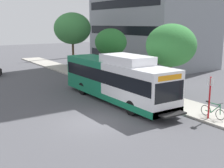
% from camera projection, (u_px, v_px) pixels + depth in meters
% --- Properties ---
extents(ground_plane, '(120.00, 120.00, 0.00)m').
position_uv_depth(ground_plane, '(46.00, 95.00, 23.80)').
color(ground_plane, '#4C4C51').
extents(sidewalk_curb, '(3.00, 56.00, 0.14)m').
position_uv_depth(sidewalk_curb, '(128.00, 89.00, 25.92)').
color(sidewalk_curb, '#A8A399').
rests_on(sidewalk_curb, ground).
extents(transit_bus, '(2.58, 12.25, 3.65)m').
position_uv_depth(transit_bus, '(116.00, 79.00, 21.77)').
color(transit_bus, white).
rests_on(transit_bus, ground).
extents(bus_stop_sign_pole, '(0.10, 0.36, 2.60)m').
position_uv_depth(bus_stop_sign_pole, '(210.00, 94.00, 17.30)').
color(bus_stop_sign_pole, red).
rests_on(bus_stop_sign_pole, sidewalk_curb).
extents(bicycle_parked, '(0.52, 1.76, 1.02)m').
position_uv_depth(bicycle_parked, '(213.00, 111.00, 17.66)').
color(bicycle_parked, black).
rests_on(bicycle_parked, sidewalk_curb).
extents(street_tree_near_stop, '(3.82, 3.82, 5.71)m').
position_uv_depth(street_tree_near_stop, '(171.00, 45.00, 21.70)').
color(street_tree_near_stop, '#4C3823').
rests_on(street_tree_near_stop, sidewalk_curb).
extents(street_tree_mid_block, '(3.23, 3.23, 5.24)m').
position_uv_depth(street_tree_mid_block, '(111.00, 42.00, 28.89)').
color(street_tree_mid_block, '#4C3823').
rests_on(street_tree_mid_block, sidewalk_curb).
extents(street_tree_far_block, '(4.68, 4.68, 7.10)m').
position_uv_depth(street_tree_far_block, '(72.00, 28.00, 36.40)').
color(street_tree_far_block, '#4C3823').
rests_on(street_tree_far_block, sidewalk_curb).
extents(lattice_comm_tower, '(1.10, 1.10, 25.35)m').
position_uv_depth(lattice_comm_tower, '(104.00, 10.00, 54.23)').
color(lattice_comm_tower, '#B7B7BC').
rests_on(lattice_comm_tower, ground).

